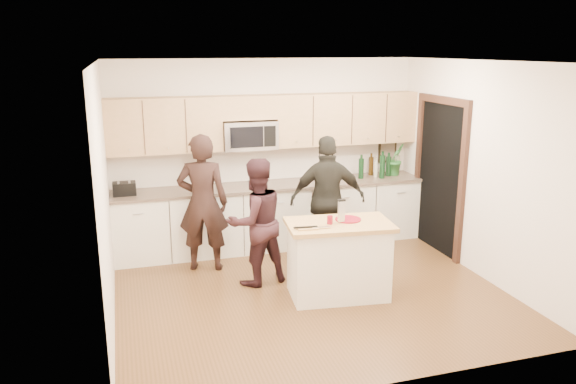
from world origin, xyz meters
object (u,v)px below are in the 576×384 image
object	(u,v)px
woman_center	(256,222)
woman_right	(328,200)
woman_left	(203,203)
island	(338,259)
toaster	(124,189)

from	to	relation	value
woman_center	woman_right	world-z (taller)	woman_right
woman_left	woman_center	xyz separation A→B (m)	(0.55, -0.65, -0.11)
island	woman_right	xyz separation A→B (m)	(0.27, 1.09, 0.41)
woman_left	island	bearing A→B (deg)	152.80
toaster	island	bearing A→B (deg)	-38.39
woman_left	woman_right	bearing A→B (deg)	-170.88
island	woman_center	world-z (taller)	woman_center
toaster	woman_center	distance (m)	1.94
island	woman_center	xyz separation A→B (m)	(-0.83, 0.64, 0.33)
toaster	woman_right	distance (m)	2.72
island	woman_right	distance (m)	1.20
island	toaster	world-z (taller)	toaster
toaster	woman_left	xyz separation A→B (m)	(0.96, -0.56, -0.13)
island	toaster	xyz separation A→B (m)	(-2.33, 1.85, 0.57)
woman_right	woman_left	bearing A→B (deg)	3.72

